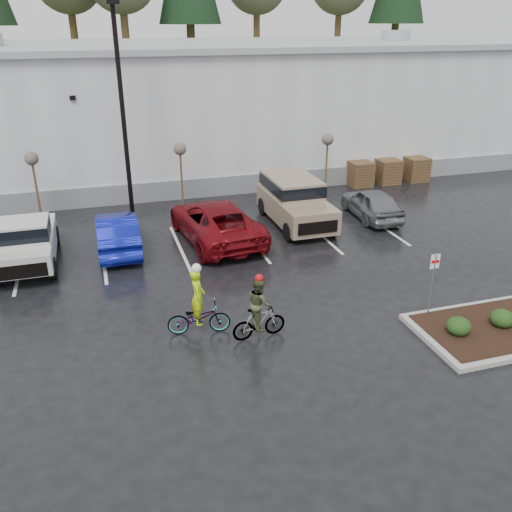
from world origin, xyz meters
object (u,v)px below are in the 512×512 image
object	(u,v)px
car_grey	(372,203)
sapling_east	(328,143)
lamppost	(121,91)
pallet_stack_a	(360,174)
pallet_stack_b	(388,171)
pallet_stack_c	(416,169)
car_red	(216,221)
car_blue	(117,232)
sapling_west	(32,162)
suv_tan	(296,202)
cyclist_hivis	(199,312)
cyclist_olive	(259,314)
sapling_mid	(180,153)
fire_lane_sign	(433,278)
pickup_white	(26,238)

from	to	relation	value
car_grey	sapling_east	bearing A→B (deg)	-78.38
lamppost	pallet_stack_a	size ratio (longest dim) A/B	6.83
pallet_stack_b	pallet_stack_c	distance (m)	1.80
lamppost	car_red	xyz separation A→B (m)	(3.09, -3.52, -4.87)
sapling_east	car_blue	world-z (taller)	sapling_east
lamppost	sapling_west	size ratio (longest dim) A/B	2.88
pallet_stack_c	suv_tan	bearing A→B (deg)	-152.37
cyclist_hivis	cyclist_olive	world-z (taller)	cyclist_hivis
sapling_mid	pallet_stack_a	size ratio (longest dim) A/B	2.37
pallet_stack_b	fire_lane_sign	size ratio (longest dim) A/B	0.61
suv_tan	cyclist_hivis	bearing A→B (deg)	-127.53
car_red	cyclist_hivis	xyz separation A→B (m)	(-2.13, -6.98, -0.13)
sapling_mid	pallet_stack_c	xyz separation A→B (m)	(13.50, 1.00, -2.05)
pallet_stack_c	pallet_stack_a	bearing A→B (deg)	180.00
sapling_mid	cyclist_olive	size ratio (longest dim) A/B	1.58
pallet_stack_a	fire_lane_sign	xyz separation A→B (m)	(-4.70, -13.80, 0.73)
sapling_mid	cyclist_hivis	distance (m)	11.78
lamppost	pallet_stack_a	bearing A→B (deg)	9.09
car_grey	cyclist_olive	world-z (taller)	cyclist_olive
sapling_east	pallet_stack_a	world-z (taller)	sapling_east
sapling_east	car_red	distance (m)	8.47
sapling_east	car_grey	xyz separation A→B (m)	(0.58, -3.94, -2.03)
fire_lane_sign	car_red	distance (m)	9.54
lamppost	sapling_east	size ratio (longest dim) A/B	2.88
pallet_stack_a	cyclist_hivis	size ratio (longest dim) A/B	0.61
lamppost	sapling_mid	distance (m)	4.00
car_red	car_grey	distance (m)	7.51
lamppost	cyclist_hivis	xyz separation A→B (m)	(0.96, -10.50, -4.99)
car_red	suv_tan	world-z (taller)	suv_tan
fire_lane_sign	car_grey	bearing A→B (deg)	72.59
fire_lane_sign	cyclist_olive	xyz separation A→B (m)	(-5.24, 0.54, -0.65)
cyclist_olive	pallet_stack_c	bearing A→B (deg)	-50.56
lamppost	sapling_east	xyz separation A→B (m)	(10.00, 1.00, -2.96)
lamppost	pickup_white	bearing A→B (deg)	-138.97
pallet_stack_b	fire_lane_sign	xyz separation A→B (m)	(-6.40, -13.80, 0.73)
cyclist_olive	pallet_stack_b	bearing A→B (deg)	-46.45
lamppost	car_blue	bearing A→B (deg)	-104.15
pallet_stack_a	car_red	distance (m)	10.91
car_blue	cyclist_hivis	xyz separation A→B (m)	(1.82, -7.11, -0.05)
cyclist_hivis	car_grey	bearing A→B (deg)	-43.05
pallet_stack_a	fire_lane_sign	bearing A→B (deg)	-108.81
car_grey	pallet_stack_a	bearing A→B (deg)	-108.02
sapling_east	cyclist_olive	xyz separation A→B (m)	(-7.44, -12.26, -1.97)
sapling_west	car_grey	distance (m)	15.24
suv_tan	sapling_east	bearing A→B (deg)	50.58
pallet_stack_b	sapling_west	bearing A→B (deg)	-176.86
pallet_stack_b	lamppost	bearing A→B (deg)	-171.98
car_red	cyclist_hivis	distance (m)	7.30
pickup_white	car_red	distance (m)	7.28
sapling_mid	fire_lane_sign	xyz separation A→B (m)	(5.30, -12.80, -1.32)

